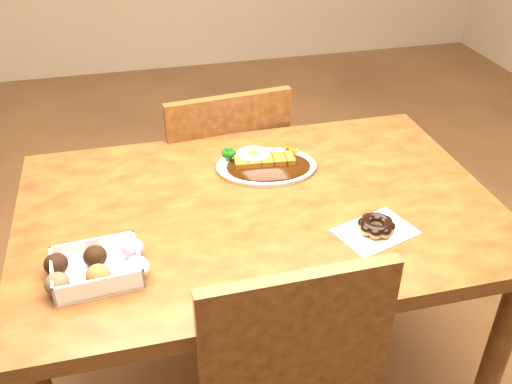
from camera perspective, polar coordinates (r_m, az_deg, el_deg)
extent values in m
cube|color=#45200D|center=(1.45, 0.33, -1.88)|extent=(1.20, 0.80, 0.04)
cylinder|color=#45200D|center=(1.68, 22.39, -16.32)|extent=(0.06, 0.06, 0.71)
cylinder|color=#45200D|center=(1.94, -18.10, -7.45)|extent=(0.06, 0.06, 0.71)
cylinder|color=#45200D|center=(2.10, 12.47, -3.02)|extent=(0.06, 0.06, 0.71)
cube|color=#45200D|center=(2.11, -4.01, 0.50)|extent=(0.46, 0.46, 0.04)
cylinder|color=#45200D|center=(2.41, -1.09, -1.21)|extent=(0.04, 0.04, 0.41)
cylinder|color=#45200D|center=(2.34, -8.98, -2.80)|extent=(0.04, 0.04, 0.41)
cylinder|color=#45200D|center=(2.15, 1.89, -6.01)|extent=(0.04, 0.04, 0.41)
cylinder|color=#45200D|center=(2.08, -6.94, -8.00)|extent=(0.04, 0.04, 0.41)
cube|color=#45200D|center=(1.83, -2.58, 3.81)|extent=(0.40, 0.07, 0.40)
cube|color=#45200D|center=(1.19, 4.08, -15.50)|extent=(0.40, 0.04, 0.40)
ellipsoid|color=white|center=(1.59, 1.03, 2.54)|extent=(0.30, 0.24, 0.01)
ellipsoid|color=black|center=(1.57, 1.26, 2.55)|extent=(0.26, 0.20, 0.01)
cube|color=#6B380C|center=(1.58, 0.85, 3.17)|extent=(0.17, 0.07, 0.02)
ellipsoid|color=white|center=(1.59, -0.26, 3.84)|extent=(0.11, 0.10, 0.01)
ellipsoid|color=#FFB214|center=(1.59, -0.26, 3.87)|extent=(0.03, 0.03, 0.02)
cube|color=white|center=(1.26, -15.63, -7.25)|extent=(0.19, 0.16, 0.05)
ellipsoid|color=black|center=(1.24, -19.26, -8.66)|extent=(0.05, 0.05, 0.05)
ellipsoid|color=brown|center=(1.23, -15.52, -8.02)|extent=(0.05, 0.05, 0.05)
ellipsoid|color=beige|center=(1.23, -11.78, -7.36)|extent=(0.05, 0.05, 0.05)
ellipsoid|color=black|center=(1.29, -19.37, -6.81)|extent=(0.05, 0.05, 0.05)
ellipsoid|color=black|center=(1.28, -15.79, -6.20)|extent=(0.05, 0.05, 0.05)
ellipsoid|color=pink|center=(1.28, -12.22, -5.56)|extent=(0.05, 0.05, 0.05)
cube|color=silver|center=(1.38, 11.86, -3.89)|extent=(0.21, 0.17, 0.00)
torus|color=olive|center=(1.37, 11.94, -3.37)|extent=(0.11, 0.11, 0.03)
torus|color=black|center=(1.36, 11.97, -3.10)|extent=(0.10, 0.10, 0.02)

